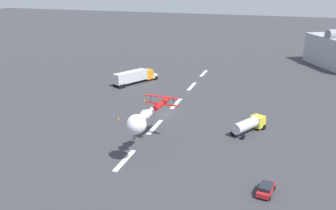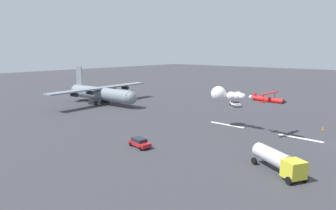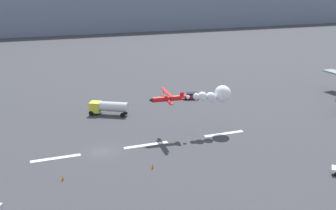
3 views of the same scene
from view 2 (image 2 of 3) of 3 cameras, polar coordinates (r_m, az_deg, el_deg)
runway_stripe_3 at (r=60.65m, az=24.08°, el=-5.83°), size 8.00×0.90×0.01m
runway_stripe_4 at (r=66.42m, az=11.27°, el=-3.74°), size 8.00×0.90×0.01m
cargo_transport_plane at (r=91.39m, az=-12.31°, el=2.21°), size 26.79×35.60×11.07m
stunt_biplane_red at (r=62.15m, az=11.46°, el=1.90°), size 16.14×6.48×3.17m
fuel_tanker_truck at (r=42.57m, az=20.41°, el=-9.90°), size 8.36×6.28×2.90m
followme_car_yellow at (r=88.95m, az=12.79°, el=0.32°), size 4.64×4.38×1.52m
airport_staff_sedan at (r=50.52m, az=-5.49°, el=-7.16°), size 4.49×2.57×1.52m
traffic_cone_far at (r=68.54m, az=27.65°, el=-4.00°), size 0.44×0.44×0.75m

